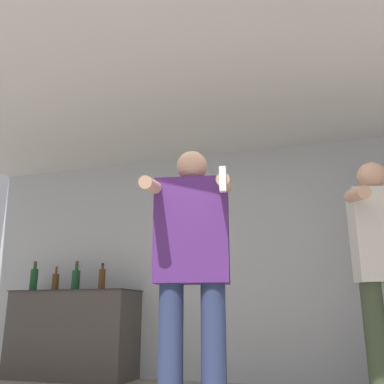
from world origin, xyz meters
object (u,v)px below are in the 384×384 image
(bottle_short_whiskey, at_px, (76,279))
(bottle_brown_liquor, at_px, (102,279))
(person_man_side, at_px, (383,268))
(person_woman_foreground, at_px, (192,266))
(bottle_clear_vodka, at_px, (55,282))
(bottle_red_label, at_px, (34,279))

(bottle_short_whiskey, height_order, bottle_brown_liquor, bottle_short_whiskey)
(person_man_side, bearing_deg, person_woman_foreground, -145.53)
(bottle_clear_vodka, xyz_separation_m, bottle_brown_liquor, (0.61, 0.00, 0.02))
(person_woman_foreground, height_order, person_man_side, person_man_side)
(bottle_clear_vodka, height_order, bottle_brown_liquor, bottle_brown_liquor)
(person_woman_foreground, bearing_deg, bottle_short_whiskey, 136.39)
(bottle_red_label, height_order, bottle_brown_liquor, bottle_red_label)
(bottle_clear_vodka, bearing_deg, person_woman_foreground, -39.99)
(bottle_brown_liquor, relative_size, person_man_side, 0.17)
(bottle_red_label, bearing_deg, person_woman_foreground, -36.51)
(bottle_short_whiskey, bearing_deg, person_man_side, -19.29)
(person_woman_foreground, distance_m, person_man_side, 1.41)
(bottle_red_label, relative_size, bottle_brown_liquor, 1.17)
(bottle_brown_liquor, relative_size, person_woman_foreground, 0.18)
(bottle_brown_liquor, bearing_deg, person_man_side, -21.40)
(bottle_brown_liquor, bearing_deg, bottle_clear_vodka, 180.00)
(bottle_short_whiskey, bearing_deg, bottle_brown_liquor, 0.00)
(bottle_red_label, height_order, person_man_side, person_man_side)
(bottle_short_whiskey, bearing_deg, bottle_red_label, 180.00)
(bottle_clear_vodka, height_order, person_woman_foreground, person_woman_foreground)
(bottle_clear_vodka, xyz_separation_m, person_woman_foreground, (2.26, -1.90, -0.09))
(bottle_red_label, bearing_deg, bottle_clear_vodka, -0.00)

